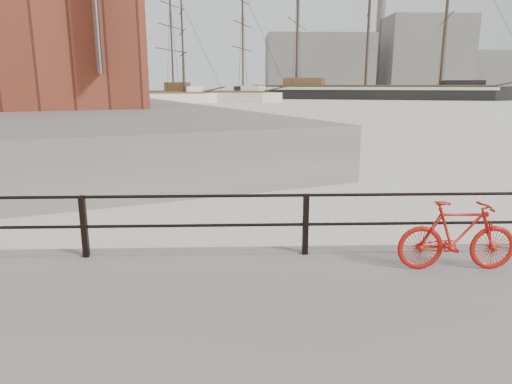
# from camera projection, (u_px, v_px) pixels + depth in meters

# --- Properties ---
(ground) EXTENTS (400.00, 400.00, 0.00)m
(ground) POSITION_uv_depth(u_px,v_px,m) (508.00, 267.00, 7.74)
(ground) COLOR white
(ground) RESTS_ON ground
(far_quay) EXTENTS (78.44, 148.07, 1.80)m
(far_quay) POSITION_uv_depth(u_px,v_px,m) (28.00, 98.00, 76.21)
(far_quay) COLOR gray
(far_quay) RESTS_ON ground
(bicycle) EXTENTS (1.74, 0.31, 1.04)m
(bicycle) POSITION_uv_depth(u_px,v_px,m) (457.00, 236.00, 6.66)
(bicycle) COLOR #B9140C
(bicycle) RESTS_ON promenade
(barque_black) EXTENTS (69.33, 40.10, 36.88)m
(barque_black) POSITION_uv_depth(u_px,v_px,m) (365.00, 99.00, 98.22)
(barque_black) COLOR black
(barque_black) RESTS_ON ground
(schooner_mid) EXTENTS (32.08, 20.53, 21.31)m
(schooner_mid) POSITION_uv_depth(u_px,v_px,m) (208.00, 102.00, 83.77)
(schooner_mid) COLOR beige
(schooner_mid) RESTS_ON ground
(schooner_left) EXTENTS (26.59, 16.36, 18.75)m
(schooner_left) POSITION_uv_depth(u_px,v_px,m) (152.00, 103.00, 78.20)
(schooner_left) COLOR white
(schooner_left) RESTS_ON ground
(workboat_far) EXTENTS (10.98, 10.90, 7.00)m
(workboat_far) POSITION_uv_depth(u_px,v_px,m) (52.00, 111.00, 54.37)
(workboat_far) COLOR black
(workboat_far) RESTS_ON ground
(apartment_cream) EXTENTS (24.16, 21.40, 21.20)m
(apartment_cream) POSITION_uv_depth(u_px,v_px,m) (0.00, 16.00, 63.89)
(apartment_cream) COLOR beige
(apartment_cream) RESTS_ON far_quay
(apartment_grey) EXTENTS (26.02, 22.15, 23.20)m
(apartment_grey) POSITION_uv_depth(u_px,v_px,m) (10.00, 27.00, 83.22)
(apartment_grey) COLOR #A9A9A4
(apartment_grey) RESTS_ON far_quay
(apartment_brick) EXTENTS (27.87, 22.90, 21.20)m
(apartment_brick) POSITION_uv_depth(u_px,v_px,m) (18.00, 43.00, 103.90)
(apartment_brick) COLOR brown
(apartment_brick) RESTS_ON far_quay
(industrial_west) EXTENTS (32.00, 18.00, 18.00)m
(industrial_west) POSITION_uv_depth(u_px,v_px,m) (318.00, 65.00, 142.55)
(industrial_west) COLOR gray
(industrial_west) RESTS_ON ground
(industrial_mid) EXTENTS (26.00, 20.00, 24.00)m
(industrial_mid) POSITION_uv_depth(u_px,v_px,m) (423.00, 56.00, 147.92)
(industrial_mid) COLOR gray
(industrial_mid) RESTS_ON ground
(industrial_east) EXTENTS (20.00, 16.00, 14.00)m
(industrial_east) POSITION_uv_depth(u_px,v_px,m) (482.00, 73.00, 154.71)
(industrial_east) COLOR gray
(industrial_east) RESTS_ON ground
(smokestack) EXTENTS (2.80, 2.80, 44.00)m
(smokestack) POSITION_uv_depth(u_px,v_px,m) (380.00, 26.00, 150.05)
(smokestack) COLOR gray
(smokestack) RESTS_ON ground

